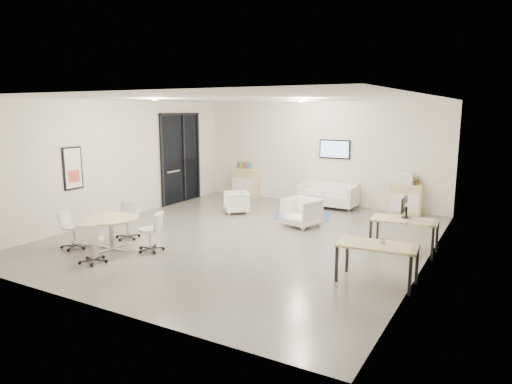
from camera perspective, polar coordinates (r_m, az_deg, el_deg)
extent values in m
cube|color=#615F58|center=(10.95, -1.11, -7.57)|extent=(8.00, 9.00, 0.80)
cube|color=white|center=(10.44, -1.19, 13.82)|extent=(8.00, 9.00, 0.80)
cube|color=silver|center=(14.91, 8.56, 4.95)|extent=(8.00, 0.80, 3.20)
cube|color=silver|center=(6.83, -22.66, -1.95)|extent=(8.00, 0.80, 3.20)
cube|color=silver|center=(13.29, -17.72, 3.94)|extent=(0.80, 9.00, 3.20)
cube|color=silver|center=(9.10, 23.39, 0.88)|extent=(0.80, 9.00, 3.20)
cube|color=black|center=(14.83, -9.42, 4.21)|extent=(0.02, 1.90, 2.85)
cube|color=black|center=(14.74, -9.51, 9.57)|extent=(0.06, 1.90, 0.08)
cube|color=black|center=(14.12, -11.67, 3.84)|extent=(0.06, 0.08, 2.85)
cube|color=black|center=(15.53, -7.24, 4.54)|extent=(0.06, 0.08, 2.85)
cube|color=black|center=(14.93, -8.99, 4.27)|extent=(0.06, 0.07, 2.85)
cube|color=#B2B2B7|center=(14.49, -10.30, 2.55)|extent=(0.04, 0.60, 0.05)
cube|color=black|center=(11.94, -21.94, 2.78)|extent=(0.04, 0.54, 1.04)
cube|color=white|center=(11.93, -21.87, 2.77)|extent=(0.01, 0.46, 0.96)
cube|color=#C25238|center=(11.95, -21.80, 1.82)|extent=(0.01, 0.32, 0.30)
cube|color=black|center=(14.31, 9.81, 5.30)|extent=(0.98, 0.05, 0.58)
cube|color=#93C4FF|center=(14.29, 9.78, 5.29)|extent=(0.90, 0.01, 0.50)
cylinder|color=#FFEAC6|center=(10.69, -12.51, 11.25)|extent=(0.14, 0.14, 0.03)
cylinder|color=#FFEAC6|center=(10.32, 6.13, 11.47)|extent=(0.14, 0.14, 0.03)
cylinder|color=#FFEAC6|center=(13.09, 5.68, 11.21)|extent=(0.14, 0.14, 0.03)
cube|color=#D8C182|center=(15.60, -1.35, 1.16)|extent=(0.86, 0.43, 0.97)
cube|color=white|center=(15.53, -2.40, 0.75)|extent=(0.36, 0.02, 0.58)
cube|color=white|center=(15.33, -1.14, 0.63)|extent=(0.36, 0.02, 0.58)
cube|color=#D8C182|center=(13.70, 18.25, -0.84)|extent=(0.87, 0.41, 0.87)
cube|color=white|center=(13.56, 17.22, -1.28)|extent=(0.36, 0.02, 0.52)
cube|color=white|center=(13.48, 18.88, -1.43)|extent=(0.36, 0.02, 0.52)
cube|color=red|center=(15.66, -2.21, 3.39)|extent=(0.04, 0.14, 0.22)
cube|color=#337FCC|center=(15.62, -2.00, 3.38)|extent=(0.04, 0.14, 0.22)
cube|color=gold|center=(15.59, -1.80, 3.37)|extent=(0.04, 0.14, 0.22)
cube|color=#4CB24C|center=(15.56, -1.60, 3.35)|extent=(0.04, 0.14, 0.22)
cube|color=#CC6619|center=(15.52, -1.39, 3.34)|extent=(0.04, 0.14, 0.22)
cube|color=purple|center=(15.49, -1.19, 3.32)|extent=(0.04, 0.14, 0.22)
cube|color=#E54C7F|center=(15.46, -0.98, 3.31)|extent=(0.04, 0.14, 0.22)
cube|color=teal|center=(15.43, -0.77, 3.30)|extent=(0.04, 0.14, 0.22)
cube|color=white|center=(13.63, 18.05, 1.55)|extent=(0.51, 0.44, 0.28)
cube|color=white|center=(13.60, 18.09, 2.25)|extent=(0.38, 0.33, 0.06)
cube|color=silver|center=(14.11, 9.01, -0.85)|extent=(1.72, 0.89, 0.32)
cube|color=silver|center=(14.35, 9.51, 0.62)|extent=(1.70, 0.23, 0.32)
cube|color=silver|center=(14.36, 6.14, 0.06)|extent=(0.17, 0.85, 0.64)
cube|color=silver|center=(13.83, 12.02, -0.50)|extent=(0.17, 0.85, 0.64)
cube|color=#32499A|center=(12.94, 5.77, -2.95)|extent=(1.73, 1.39, 0.01)
imported|color=silver|center=(13.18, -2.48, -1.16)|extent=(0.91, 0.92, 0.69)
imported|color=silver|center=(11.68, 5.69, -2.37)|extent=(0.97, 0.93, 0.81)
cube|color=#D8C182|center=(10.02, 18.07, -3.37)|extent=(1.37, 0.75, 0.04)
cube|color=black|center=(9.97, 14.12, -5.30)|extent=(0.05, 0.05, 0.66)
cube|color=black|center=(9.74, 21.20, -6.07)|extent=(0.05, 0.05, 0.66)
cube|color=black|center=(10.51, 14.97, -4.54)|extent=(0.05, 0.05, 0.66)
cube|color=black|center=(10.29, 21.68, -5.25)|extent=(0.05, 0.05, 0.66)
cube|color=#D8C182|center=(8.09, 14.94, -6.46)|extent=(1.38, 0.77, 0.04)
cube|color=black|center=(8.10, 10.05, -8.80)|extent=(0.05, 0.05, 0.65)
cube|color=black|center=(7.81, 18.70, -9.94)|extent=(0.05, 0.05, 0.65)
cube|color=black|center=(8.61, 11.33, -7.68)|extent=(0.05, 0.05, 0.65)
cube|color=black|center=(8.34, 19.47, -8.69)|extent=(0.05, 0.05, 0.65)
cylinder|color=black|center=(10.16, 18.25, -3.03)|extent=(0.20, 0.20, 0.02)
cube|color=black|center=(10.13, 18.29, -2.37)|extent=(0.04, 0.03, 0.24)
cube|color=black|center=(10.11, 18.06, -1.51)|extent=(0.03, 0.50, 0.32)
cylinder|color=#D8C182|center=(10.15, -17.72, -3.19)|extent=(1.14, 1.14, 0.04)
cylinder|color=#B2B2B7|center=(10.24, -17.61, -5.08)|extent=(0.10, 0.10, 0.66)
cube|color=#B2B2B7|center=(10.32, -17.52, -6.76)|extent=(0.67, 0.06, 0.03)
cube|color=#B2B2B7|center=(10.32, -17.52, -6.76)|extent=(0.06, 0.67, 0.03)
imported|color=#3F7F3F|center=(13.59, 19.55, 1.31)|extent=(0.28, 0.31, 0.21)
imported|color=#3F7F3F|center=(11.03, -19.93, -5.50)|extent=(0.24, 0.35, 0.14)
imported|color=white|center=(8.15, 15.55, -5.82)|extent=(0.11, 0.09, 0.11)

